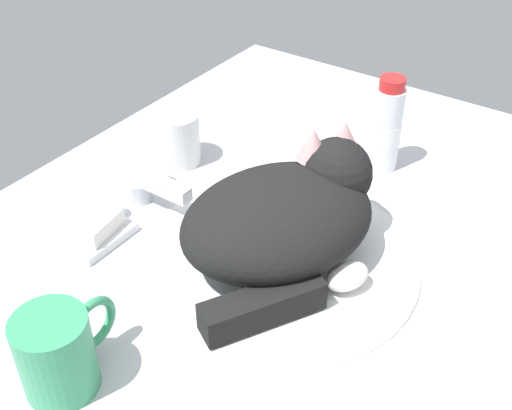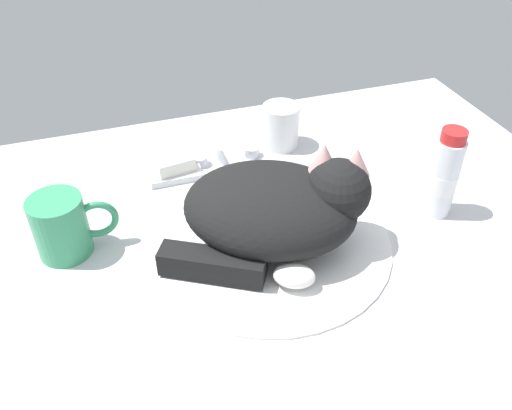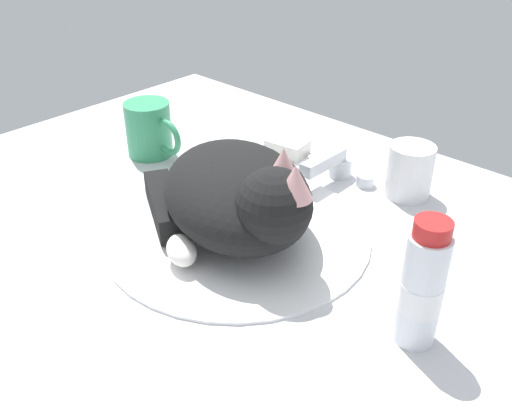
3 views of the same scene
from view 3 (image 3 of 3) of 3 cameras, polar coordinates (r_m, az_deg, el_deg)
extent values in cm
cube|color=silver|center=(79.28, -1.79, -3.81)|extent=(110.00, 82.50, 3.00)
cylinder|color=white|center=(78.21, -1.81, -2.66)|extent=(35.70, 35.70, 0.82)
cylinder|color=silver|center=(93.19, 8.29, 3.75)|extent=(3.60, 3.60, 3.11)
cube|color=silver|center=(88.69, 6.68, 4.24)|extent=(2.00, 9.14, 2.00)
cylinder|color=silver|center=(95.97, 5.93, 4.32)|extent=(2.80, 2.80, 1.80)
cylinder|color=silver|center=(91.20, 10.70, 2.41)|extent=(2.80, 2.80, 1.80)
ellipsoid|color=black|center=(75.07, -1.89, 1.12)|extent=(30.12, 27.36, 11.08)
sphere|color=black|center=(66.53, 1.77, -0.09)|extent=(12.25, 12.25, 9.15)
ellipsoid|color=white|center=(68.83, 1.17, -0.54)|extent=(7.56, 7.14, 5.03)
cone|color=#DB9E9E|center=(66.84, 2.43, 3.87)|extent=(5.51, 5.51, 4.12)
cone|color=#DB9E9E|center=(63.52, 3.86, 2.28)|extent=(5.51, 5.51, 4.12)
cube|color=black|center=(80.84, -8.97, 0.01)|extent=(14.33, 10.31, 3.61)
ellipsoid|color=white|center=(71.76, -7.35, -4.43)|extent=(6.62, 5.71, 3.25)
cylinder|color=#389966|center=(99.73, -10.52, 7.36)|extent=(7.59, 7.59, 9.20)
torus|color=#389966|center=(96.05, -8.68, 6.59)|extent=(6.15, 1.00, 6.15)
cylinder|color=white|center=(88.56, 14.87, 3.26)|extent=(6.72, 6.72, 8.07)
cube|color=white|center=(97.70, 3.08, 4.76)|extent=(9.00, 6.40, 1.20)
cube|color=white|center=(96.91, 3.11, 5.72)|extent=(6.97, 5.52, 2.44)
cylinder|color=white|center=(61.12, 15.95, -8.07)|extent=(4.37, 4.37, 12.86)
cylinder|color=white|center=(61.52, 15.86, -8.53)|extent=(4.46, 4.46, 3.21)
cylinder|color=red|center=(56.94, 16.99, -2.31)|extent=(3.71, 3.71, 1.80)
camera|label=1|loc=(1.00, -46.48, 29.19)|focal=45.99mm
camera|label=2|loc=(0.68, -63.08, 24.31)|focal=37.78mm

